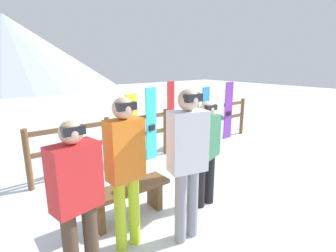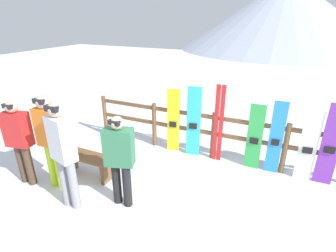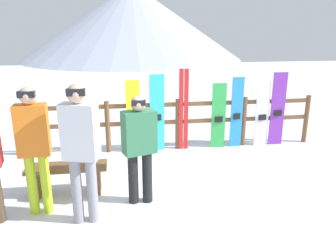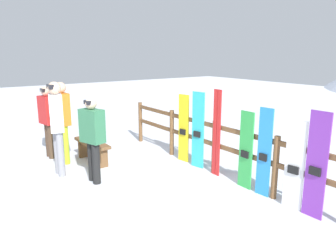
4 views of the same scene
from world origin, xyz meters
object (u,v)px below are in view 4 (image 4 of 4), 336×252
Objects in this scene: ski_pair_red at (217,133)px; person_red at (48,117)px; snowboard_blue at (264,153)px; snowboard_white at (294,165)px; snowboard_purple at (316,166)px; bench at (92,147)px; person_plaid_green at (92,135)px; snowboard_green at (246,150)px; snowboard_yellow at (184,129)px; person_white at (57,121)px; person_orange at (62,116)px; snowboard_cyan at (198,131)px.

person_red is at bearing -142.10° from ski_pair_red.
snowboard_blue reaches higher than snowboard_white.
snowboard_white is (4.71, 2.33, -0.24)m from person_red.
snowboard_purple reaches higher than snowboard_blue.
snowboard_purple is (4.17, 1.68, 0.45)m from bench.
person_plaid_green is at bearing -20.59° from bench.
snowboard_white is at bearing 0.00° from snowboard_green.
snowboard_yellow is (1.08, 1.68, 0.40)m from bench.
bench is at bearing 112.65° from person_white.
ski_pair_red is at bearing 63.71° from person_plaid_green.
person_orange is 1.26× the size of snowboard_white.
snowboard_cyan is 1.15× the size of snowboard_green.
snowboard_white is at bearing 26.34° from person_red.
snowboard_cyan is 1.14× the size of snowboard_white.
snowboard_white is (0.96, 0.00, 0.01)m from snowboard_green.
snowboard_green is (3.15, 2.18, -0.35)m from person_orange.
snowboard_blue is (3.55, 2.18, -0.30)m from person_orange.
snowboard_yellow is (1.97, 2.33, -0.20)m from person_red.
person_red is 3.06m from snowboard_yellow.
snowboard_yellow is 1.04m from ski_pair_red.
bench is 2.75m from ski_pair_red.
bench is 0.75× the size of snowboard_purple.
snowboard_cyan is (1.22, 2.49, -0.29)m from person_white.
person_plaid_green is at bearing 7.18° from person_red.
snowboard_yellow is at bearing 89.97° from person_plaid_green.
snowboard_purple is (2.60, -0.00, -0.00)m from snowboard_cyan.
person_white is 3.85m from snowboard_blue.
ski_pair_red is (1.03, 2.09, -0.06)m from person_plaid_green.
person_red is (-1.23, 0.16, -0.14)m from person_white.
bench is at bearing 59.89° from person_orange.
person_orange is at bearing 14.01° from person_red.
ski_pair_red is 0.76m from snowboard_green.
bench is at bearing -158.05° from snowboard_purple.
person_plaid_green is 2.33m from ski_pair_red.
snowboard_cyan is at bearing 180.00° from snowboard_purple.
snowboard_white is 0.88× the size of snowboard_purple.
ski_pair_red is (3.00, 2.34, -0.10)m from person_red.
person_white is (0.34, -0.81, 0.74)m from bench.
snowboard_green is at bearing -180.00° from snowboard_white.
bench is 4.51m from snowboard_purple.
bench is at bearing 36.36° from person_red.
person_white reaches higher than person_orange.
snowboard_green is at bearing -179.99° from snowboard_purple.
bench is 1.29m from person_plaid_green.
person_plaid_green is 3.45m from snowboard_white.
snowboard_yellow is at bearing -180.00° from snowboard_blue.
person_orange reaches higher than snowboard_purple.
ski_pair_red is (0.55, 0.00, 0.05)m from snowboard_cyan.
person_red is 1.03× the size of snowboard_purple.
snowboard_cyan is 1.69m from snowboard_blue.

